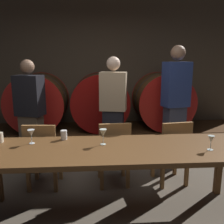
{
  "coord_description": "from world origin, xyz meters",
  "views": [
    {
      "loc": [
        -0.09,
        -2.2,
        1.66
      ],
      "look_at": [
        0.11,
        0.73,
        1.02
      ],
      "focal_mm": 39.54,
      "sensor_mm": 36.0,
      "label": 1
    }
  ],
  "objects": [
    {
      "name": "chair_left",
      "position": [
        -0.77,
        0.81,
        0.49
      ],
      "size": [
        0.42,
        0.42,
        0.88
      ],
      "rotation": [
        0.0,
        0.0,
        3.08
      ],
      "color": "olive",
      "rests_on": "ground"
    },
    {
      "name": "wine_barrel_center",
      "position": [
        -0.01,
        2.17,
        0.91
      ],
      "size": [
        0.99,
        0.82,
        0.99
      ],
      "color": "#513319",
      "rests_on": "barrel_shelf"
    },
    {
      "name": "guest_right",
      "position": [
        1.13,
        1.43,
        0.96
      ],
      "size": [
        0.43,
        0.32,
        1.85
      ],
      "rotation": [
        0.0,
        0.0,
        3.38
      ],
      "color": "#33384C",
      "rests_on": "ground"
    },
    {
      "name": "dining_table",
      "position": [
        0.09,
        0.18,
        0.7
      ],
      "size": [
        2.81,
        0.84,
        0.77
      ],
      "color": "brown",
      "rests_on": "ground"
    },
    {
      "name": "wine_barrel_left",
      "position": [
        -1.1,
        2.17,
        0.91
      ],
      "size": [
        0.99,
        0.82,
        0.99
      ],
      "color": "#513319",
      "rests_on": "barrel_shelf"
    },
    {
      "name": "wine_glass_center",
      "position": [
        -0.01,
        0.29,
        0.89
      ],
      "size": [
        0.08,
        0.08,
        0.17
      ],
      "color": "silver",
      "rests_on": "dining_table"
    },
    {
      "name": "cup_right",
      "position": [
        -0.45,
        0.48,
        0.82
      ],
      "size": [
        0.07,
        0.07,
        0.1
      ],
      "primitive_type": "cylinder",
      "color": "white",
      "rests_on": "dining_table"
    },
    {
      "name": "wine_glass_left",
      "position": [
        -0.78,
        0.37,
        0.88
      ],
      "size": [
        0.08,
        0.08,
        0.15
      ],
      "color": "white",
      "rests_on": "dining_table"
    },
    {
      "name": "wine_glass_right",
      "position": [
        1.05,
        0.05,
        0.87
      ],
      "size": [
        0.07,
        0.07,
        0.15
      ],
      "color": "silver",
      "rests_on": "dining_table"
    },
    {
      "name": "barrel_shelf",
      "position": [
        0.0,
        2.17,
        0.21
      ],
      "size": [
        5.12,
        0.9,
        0.42
      ],
      "primitive_type": "cube",
      "color": "#4C2D16",
      "rests_on": "ground"
    },
    {
      "name": "guest_center",
      "position": [
        0.17,
        1.39,
        0.86
      ],
      "size": [
        0.42,
        0.32,
        1.69
      ],
      "rotation": [
        0.0,
        0.0,
        2.92
      ],
      "color": "black",
      "rests_on": "ground"
    },
    {
      "name": "chair_center",
      "position": [
        0.14,
        0.82,
        0.49
      ],
      "size": [
        0.43,
        0.43,
        0.88
      ],
      "rotation": [
        0.0,
        0.0,
        3.21
      ],
      "color": "olive",
      "rests_on": "ground"
    },
    {
      "name": "wine_barrel_right",
      "position": [
        1.13,
        2.17,
        0.91
      ],
      "size": [
        0.99,
        0.82,
        0.99
      ],
      "color": "brown",
      "rests_on": "barrel_shelf"
    },
    {
      "name": "guest_left",
      "position": [
        -1.03,
        1.34,
        0.84
      ],
      "size": [
        0.43,
        0.34,
        1.65
      ],
      "rotation": [
        0.0,
        0.0,
        2.85
      ],
      "color": "brown",
      "rests_on": "ground"
    },
    {
      "name": "chair_right",
      "position": [
        0.92,
        0.81,
        0.49
      ],
      "size": [
        0.45,
        0.45,
        0.88
      ],
      "rotation": [
        0.0,
        0.0,
        3.28
      ],
      "color": "olive",
      "rests_on": "ground"
    },
    {
      "name": "back_wall",
      "position": [
        0.0,
        2.72,
        1.42
      ],
      "size": [
        5.69,
        0.24,
        2.85
      ],
      "primitive_type": "cube",
      "color": "brown",
      "rests_on": "ground"
    }
  ]
}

